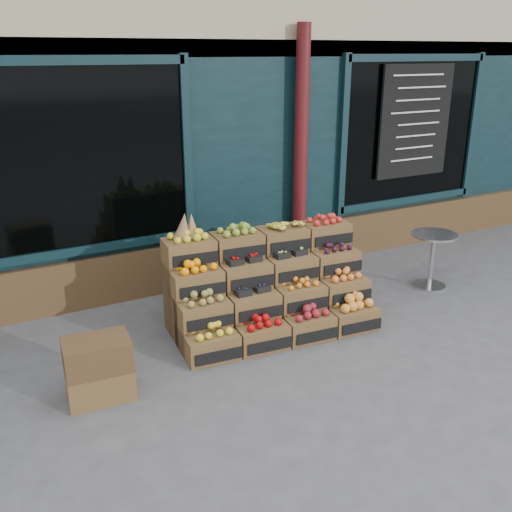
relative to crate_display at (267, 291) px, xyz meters
name	(u,v)px	position (x,y,z in m)	size (l,w,h in m)	color
ground	(306,353)	(0.05, -0.72, -0.41)	(60.00, 60.00, 0.00)	#4E4E51
shop_facade	(136,82)	(0.05, 4.39, 1.99)	(12.00, 6.24, 4.80)	black
crate_display	(267,291)	(0.00, 0.00, 0.00)	(2.22, 1.24, 1.33)	brown
spare_crates	(99,369)	(-1.97, -0.51, -0.13)	(0.59, 0.44, 0.56)	brown
bistro_table	(432,254)	(2.38, -0.05, 0.04)	(0.57, 0.57, 0.72)	#ADB0B3
shopkeeper	(104,201)	(-1.14, 2.24, 0.64)	(0.77, 0.50, 2.11)	#1B6128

